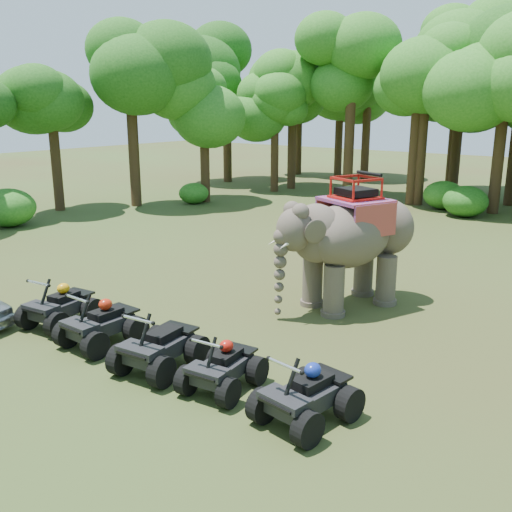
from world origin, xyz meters
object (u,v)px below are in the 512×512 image
object	(u,v)px
atv_1	(101,318)
atv_3	(222,361)
elephant	(351,241)
atv_0	(59,300)
atv_4	(307,387)
atv_2	(159,339)

from	to	relation	value
atv_1	atv_3	world-z (taller)	atv_1
elephant	atv_0	distance (m)	7.74
atv_0	atv_1	xyz separation A→B (m)	(1.81, -0.13, 0.01)
atv_3	atv_4	xyz separation A→B (m)	(1.92, 0.01, 0.05)
atv_0	atv_2	world-z (taller)	atv_2
atv_1	atv_4	size ratio (longest dim) A/B	1.02
elephant	atv_2	world-z (taller)	elephant
atv_0	atv_2	bearing A→B (deg)	-10.34
elephant	atv_0	xyz separation A→B (m)	(-4.98, -5.81, -1.16)
elephant	atv_1	size ratio (longest dim) A/B	2.42
atv_3	elephant	bearing A→B (deg)	87.32
atv_0	atv_1	size ratio (longest dim) A/B	0.99
atv_1	atv_2	size ratio (longest dim) A/B	0.98
elephant	atv_0	size ratio (longest dim) A/B	2.45
atv_3	atv_1	bearing A→B (deg)	174.62
elephant	atv_3	size ratio (longest dim) A/B	2.67
atv_2	atv_0	bearing A→B (deg)	170.37
elephant	atv_2	size ratio (longest dim) A/B	2.36
atv_1	atv_2	distance (m)	2.01
elephant	atv_1	world-z (taller)	elephant
atv_2	atv_1	bearing A→B (deg)	171.48
atv_0	atv_4	distance (m)	7.34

